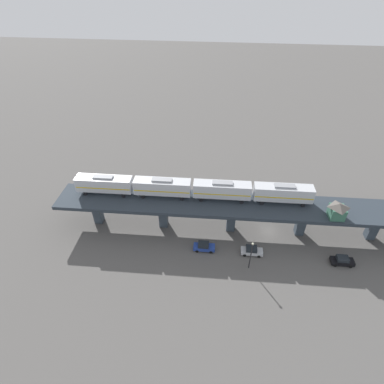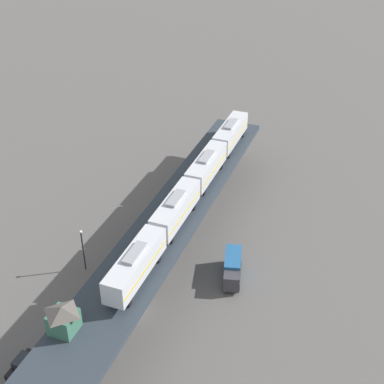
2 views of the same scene
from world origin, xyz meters
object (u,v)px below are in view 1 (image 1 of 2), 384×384
Objects in this scene: street_lamp at (251,253)px; delivery_truck at (220,195)px; street_car_blue at (204,247)px; subway_train at (192,188)px; signal_hut at (338,210)px; street_car_silver at (252,251)px; street_car_black at (342,261)px.

delivery_truck is at bearing -162.18° from street_lamp.
street_car_blue is at bearing -111.61° from street_lamp.
signal_hut is at bearing 84.18° from subway_train.
subway_train is at bearing -121.25° from street_car_silver.
delivery_truck reaches higher than street_car_silver.
subway_train is 33.13m from street_car_black.
street_car_blue is at bearing -78.93° from signal_hut.
delivery_truck is (-16.65, -7.15, 0.82)m from street_car_silver.
street_car_silver is 4.84m from street_lamp.
street_car_blue is at bearing -8.84° from delivery_truck.
subway_train is at bearing -34.59° from delivery_truck.
street_lamp reaches higher than street_car_blue.
subway_train is 11.23× the size of street_car_blue.
subway_train is at bearing -132.80° from street_lamp.
subway_train is 17.96m from street_lamp.
street_car_silver is at bearing 89.98° from street_car_blue.
street_car_silver is at bearing 58.75° from subway_train.
street_lamp is (20.26, 6.51, 2.35)m from delivery_truck.
street_lamp is at bearing 17.82° from delivery_truck.
delivery_truck is at bearing 145.41° from subway_train.
street_car_silver is 0.64× the size of street_lamp.
signal_hut is 0.77× the size of street_car_silver.
subway_train is 17.74m from street_car_silver.
street_car_black is at bearing 17.32° from signal_hut.
signal_hut reaches higher than street_car_black.
signal_hut is at bearing 107.54° from street_car_silver.
street_lamp is at bearing -62.43° from signal_hut.
street_lamp reaches higher than street_car_black.
signal_hut is 0.45× the size of delivery_truck.
street_car_blue is at bearing -91.22° from street_car_black.
street_car_silver is (5.01, -15.87, -8.13)m from signal_hut.
delivery_truck is 21.41m from street_lamp.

